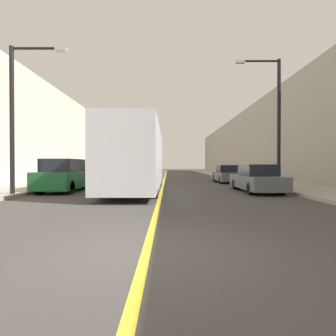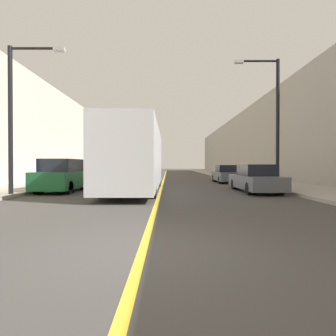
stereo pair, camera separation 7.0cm
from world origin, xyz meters
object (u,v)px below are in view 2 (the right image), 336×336
Objects in this scene: car_right_near at (255,179)px; street_lamp_right at (273,115)px; parked_suv_left at (63,176)px; car_right_mid at (226,175)px; bus at (136,158)px; street_lamp_left at (15,109)px.

car_right_near is 0.65× the size of street_lamp_right.
parked_suv_left is 0.98× the size of car_right_mid.
bus is at bearing -133.36° from car_right_mid.
parked_suv_left is at bearing 178.75° from car_right_near.
car_right_mid is (10.80, 7.47, -0.17)m from parked_suv_left.
bus is 2.42× the size of parked_suv_left.
parked_suv_left is 4.28m from street_lamp_left.
street_lamp_left is (-11.90, -10.09, 3.38)m from car_right_mid.
car_right_near is at bearing -91.15° from car_right_mid.
bus is 6.31m from street_lamp_left.
street_lamp_left reaches higher than parked_suv_left.
street_lamp_left is at bearing -168.53° from car_right_near.
street_lamp_right is (11.95, 0.52, 3.55)m from parked_suv_left.
car_right_mid is 0.61× the size of street_lamp_right.
parked_suv_left is 0.66× the size of street_lamp_left.
street_lamp_left reaches higher than bus.
parked_suv_left is 12.47m from street_lamp_right.
street_lamp_left reaches higher than car_right_mid.
bus is 4.19m from parked_suv_left.
bus is at bearing 29.67° from street_lamp_left.
parked_suv_left is 0.60× the size of street_lamp_right.
parked_suv_left reaches higher than car_right_mid.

